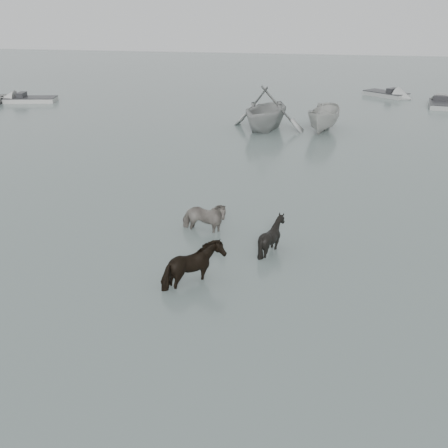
{
  "coord_description": "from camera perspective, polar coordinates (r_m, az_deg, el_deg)",
  "views": [
    {
      "loc": [
        3.86,
        -12.32,
        7.05
      ],
      "look_at": [
        1.22,
        1.15,
        1.0
      ],
      "focal_mm": 40.0,
      "sensor_mm": 36.0,
      "label": 1
    }
  ],
  "objects": [
    {
      "name": "rowboat_trail",
      "position": [
        31.07,
        4.89,
        13.23
      ],
      "size": [
        5.72,
        6.25,
        2.79
      ],
      "primitive_type": "imported",
      "rotation": [
        0.0,
        0.0,
        2.9
      ],
      "color": "#999B99",
      "rests_on": "ground"
    },
    {
      "name": "skiff_port",
      "position": [
        41.67,
        23.59,
        12.66
      ],
      "size": [
        2.23,
        4.68,
        0.75
      ],
      "primitive_type": null,
      "rotation": [
        0.0,
        0.0,
        1.43
      ],
      "color": "gray",
      "rests_on": "ground"
    },
    {
      "name": "skiff_outer",
      "position": [
        43.2,
        -21.26,
        13.36
      ],
      "size": [
        5.6,
        2.74,
        0.75
      ],
      "primitive_type": null,
      "rotation": [
        0.0,
        0.0,
        3.36
      ],
      "color": "#ACACA7",
      "rests_on": "ground"
    },
    {
      "name": "pony_black",
      "position": [
        15.43,
        5.51,
        -0.72
      ],
      "size": [
        1.6,
        1.54,
        1.36
      ],
      "primitive_type": "imported",
      "rotation": [
        0.0,
        0.0,
        2.03
      ],
      "color": "black",
      "rests_on": "ground"
    },
    {
      "name": "pony_pinto",
      "position": [
        16.62,
        -2.33,
        1.35
      ],
      "size": [
        1.77,
        0.98,
        1.43
      ],
      "primitive_type": "imported",
      "rotation": [
        0.0,
        0.0,
        1.45
      ],
      "color": "black",
      "rests_on": "ground"
    },
    {
      "name": "pony_dark",
      "position": [
        13.46,
        -3.44,
        -4.16
      ],
      "size": [
        1.67,
        1.81,
        1.51
      ],
      "primitive_type": "imported",
      "rotation": [
        0.0,
        0.0,
        1.26
      ],
      "color": "black",
      "rests_on": "ground"
    },
    {
      "name": "skiff_mid",
      "position": [
        45.09,
        18.05,
        14.17
      ],
      "size": [
        4.76,
        4.41,
        0.75
      ],
      "primitive_type": null,
      "rotation": [
        0.0,
        0.0,
        -0.71
      ],
      "color": "gray",
      "rests_on": "ground"
    },
    {
      "name": "ground",
      "position": [
        14.71,
        -5.56,
        -4.98
      ],
      "size": [
        140.0,
        140.0,
        0.0
      ],
      "primitive_type": "plane",
      "color": "#4D5B57",
      "rests_on": "ground"
    },
    {
      "name": "boat_small",
      "position": [
        31.24,
        11.4,
        11.86
      ],
      "size": [
        2.41,
        4.55,
        1.67
      ],
      "primitive_type": "imported",
      "rotation": [
        0.0,
        0.0,
        -0.19
      ],
      "color": "#ADAEA9",
      "rests_on": "ground"
    }
  ]
}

